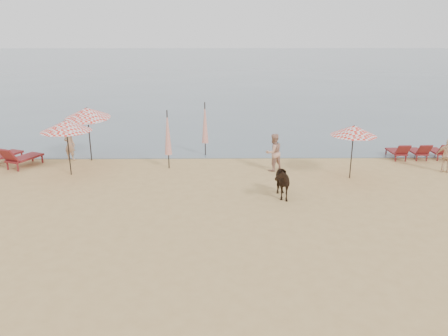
# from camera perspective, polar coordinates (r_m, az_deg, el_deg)

# --- Properties ---
(ground) EXTENTS (120.00, 120.00, 0.00)m
(ground) POSITION_cam_1_polar(r_m,az_deg,el_deg) (11.77, 0.30, -12.51)
(ground) COLOR tan
(ground) RESTS_ON ground
(sea) EXTENTS (160.00, 140.00, 0.06)m
(sea) POSITION_cam_1_polar(r_m,az_deg,el_deg) (90.39, -0.58, 13.75)
(sea) COLOR #51606B
(sea) RESTS_ON ground
(lounger_cluster_left) EXTENTS (2.60, 2.56, 0.72)m
(lounger_cluster_left) POSITION_cam_1_polar(r_m,az_deg,el_deg) (21.98, -26.23, 1.46)
(lounger_cluster_left) COLOR maroon
(lounger_cluster_left) RESTS_ON ground
(lounger_cluster_right) EXTENTS (2.66, 1.62, 0.58)m
(lounger_cluster_right) POSITION_cam_1_polar(r_m,az_deg,el_deg) (22.85, 24.10, 2.04)
(lounger_cluster_right) COLOR maroon
(lounger_cluster_right) RESTS_ON ground
(umbrella_open_left_a) EXTENTS (2.08, 2.08, 2.36)m
(umbrella_open_left_a) POSITION_cam_1_polar(r_m,az_deg,el_deg) (19.29, -19.94, 5.18)
(umbrella_open_left_a) COLOR black
(umbrella_open_left_a) RESTS_ON ground
(umbrella_open_left_b) EXTENTS (2.07, 2.11, 2.63)m
(umbrella_open_left_b) POSITION_cam_1_polar(r_m,az_deg,el_deg) (21.19, -17.43, 6.89)
(umbrella_open_left_b) COLOR black
(umbrella_open_left_b) RESTS_ON ground
(umbrella_open_right) EXTENTS (1.85, 1.85, 2.25)m
(umbrella_open_right) POSITION_cam_1_polar(r_m,az_deg,el_deg) (18.49, 16.59, 4.71)
(umbrella_open_right) COLOR black
(umbrella_open_right) RESTS_ON ground
(umbrella_closed_left) EXTENTS (0.32, 0.32, 2.62)m
(umbrella_closed_left) POSITION_cam_1_polar(r_m,az_deg,el_deg) (19.33, -7.36, 4.57)
(umbrella_closed_left) COLOR black
(umbrella_closed_left) RESTS_ON ground
(umbrella_closed_right) EXTENTS (0.32, 0.32, 2.64)m
(umbrella_closed_right) POSITION_cam_1_polar(r_m,az_deg,el_deg) (21.23, -2.50, 5.89)
(umbrella_closed_right) COLOR black
(umbrella_closed_right) RESTS_ON ground
(cow) EXTENTS (0.86, 1.60, 1.29)m
(cow) POSITION_cam_1_polar(r_m,az_deg,el_deg) (16.14, 7.23, -1.61)
(cow) COLOR black
(cow) RESTS_ON ground
(beachgoer_left) EXTENTS (0.62, 0.49, 1.48)m
(beachgoer_left) POSITION_cam_1_polar(r_m,az_deg,el_deg) (21.90, -19.53, 2.88)
(beachgoer_left) COLOR tan
(beachgoer_left) RESTS_ON ground
(beachgoer_right_a) EXTENTS (1.01, 0.94, 1.66)m
(beachgoer_right_a) POSITION_cam_1_polar(r_m,az_deg,el_deg) (19.15, 6.49, 2.05)
(beachgoer_right_a) COLOR tan
(beachgoer_right_a) RESTS_ON ground
(beachgoer_right_b) EXTENTS (0.94, 0.79, 1.50)m
(beachgoer_right_b) POSITION_cam_1_polar(r_m,az_deg,el_deg) (21.13, 27.16, 1.45)
(beachgoer_right_b) COLOR #E3B78D
(beachgoer_right_b) RESTS_ON ground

